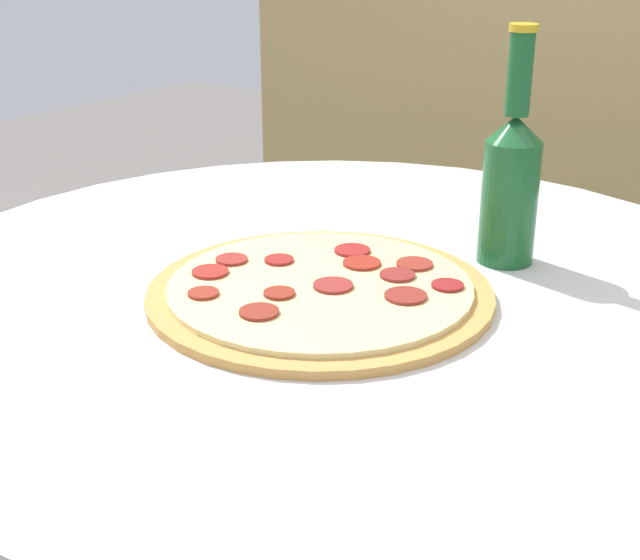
# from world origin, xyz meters

# --- Properties ---
(table) EXTENTS (1.03, 1.03, 0.76)m
(table) POSITION_xyz_m (0.00, 0.00, 0.60)
(table) COLOR silver
(table) RESTS_ON ground_plane
(fence_panel) EXTENTS (1.56, 0.04, 1.66)m
(fence_panel) POSITION_xyz_m (0.00, 0.86, 0.83)
(fence_panel) COLOR tan
(fence_panel) RESTS_ON ground_plane
(pizza) EXTENTS (0.37, 0.37, 0.02)m
(pizza) POSITION_xyz_m (0.02, -0.05, 0.77)
(pizza) COLOR #C68E47
(pizza) RESTS_ON table
(beer_bottle) EXTENTS (0.07, 0.07, 0.27)m
(beer_bottle) POSITION_xyz_m (0.13, 0.16, 0.86)
(beer_bottle) COLOR #195628
(beer_bottle) RESTS_ON table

